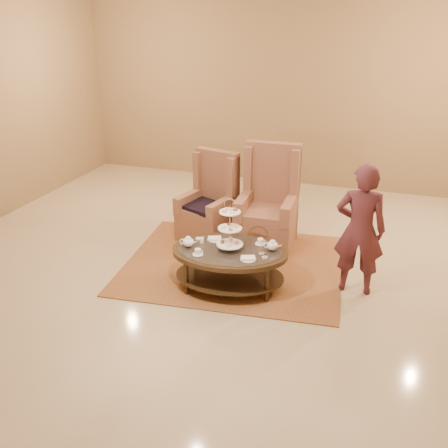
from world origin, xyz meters
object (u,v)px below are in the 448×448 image
(tea_table, at_px, (230,256))
(armchair_right, at_px, (268,212))
(armchair_left, at_px, (210,209))
(person, at_px, (360,230))

(tea_table, relative_size, armchair_right, 1.05)
(armchair_left, relative_size, armchair_right, 0.89)
(person, bearing_deg, tea_table, 14.64)
(tea_table, distance_m, armchair_left, 1.48)
(armchair_left, bearing_deg, tea_table, -46.68)
(armchair_left, xyz_separation_m, armchair_right, (0.84, 0.04, 0.05))
(armchair_left, height_order, armchair_right, armchair_right)
(armchair_right, bearing_deg, armchair_left, -179.27)
(tea_table, relative_size, person, 0.95)
(tea_table, height_order, person, person)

